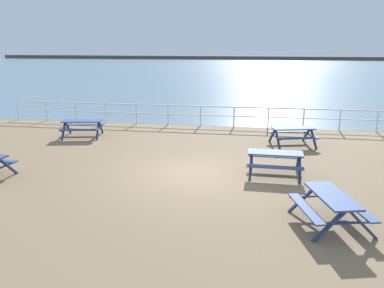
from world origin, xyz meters
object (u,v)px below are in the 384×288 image
(picnic_table_near_right, at_px, (293,132))
(picnic_table_seaward, at_px, (331,202))
(picnic_table_near_left, at_px, (82,124))
(picnic_table_far_left, at_px, (275,158))

(picnic_table_near_right, bearing_deg, picnic_table_seaward, -102.92)
(picnic_table_near_left, distance_m, picnic_table_seaward, 12.46)
(picnic_table_seaward, bearing_deg, picnic_table_near_left, 37.71)
(picnic_table_seaward, bearing_deg, picnic_table_far_left, 3.56)
(picnic_table_far_left, relative_size, picnic_table_seaward, 0.87)
(picnic_table_near_left, distance_m, picnic_table_near_right, 9.62)
(picnic_table_near_left, relative_size, picnic_table_seaward, 0.97)
(picnic_table_far_left, bearing_deg, picnic_table_near_right, 78.68)
(picnic_table_near_left, xyz_separation_m, picnic_table_near_right, (9.62, 0.00, 0.00))
(picnic_table_far_left, xyz_separation_m, picnic_table_seaward, (1.17, -3.56, 0.00))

